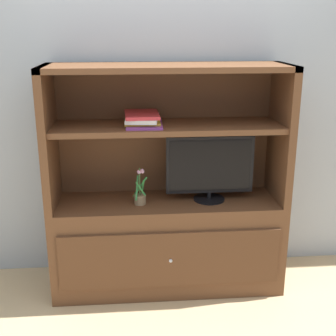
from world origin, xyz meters
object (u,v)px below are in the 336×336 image
Objects in this scene: tv_monitor at (210,168)px; magazine_stack at (143,119)px; potted_plant at (140,196)px; media_console at (167,220)px.

tv_monitor is 1.75× the size of magazine_stack.
magazine_stack reaches higher than potted_plant.
potted_plant is at bearing -164.16° from media_console.
magazine_stack is (-0.45, 0.01, 0.34)m from tv_monitor.
media_console is at bearing 176.49° from tv_monitor.
magazine_stack is (-0.16, -0.01, 0.72)m from media_console.
potted_plant is at bearing -175.72° from tv_monitor.
media_console is 4.67× the size of magazine_stack.
potted_plant is (-0.48, -0.04, -0.17)m from tv_monitor.
media_console reaches higher than potted_plant.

